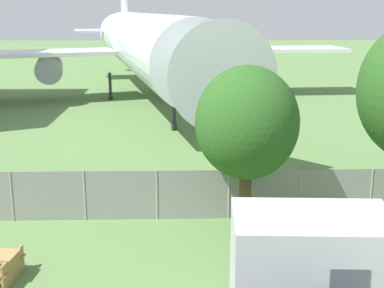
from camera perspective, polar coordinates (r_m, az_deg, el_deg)
name	(u,v)px	position (r m, az deg, el deg)	size (l,w,h in m)	color
perimeter_fence	(157,195)	(18.99, -3.75, -5.47)	(56.07, 0.07, 1.81)	gray
airplane	(146,44)	(43.47, -4.96, 10.54)	(34.82, 44.00, 14.04)	white
portable_cabin	(312,269)	(13.27, 12.66, -12.85)	(3.87, 2.54, 2.69)	silver
tree_left_of_cabin	(247,123)	(17.57, 5.88, 2.21)	(3.42, 3.42, 5.57)	#4C3823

